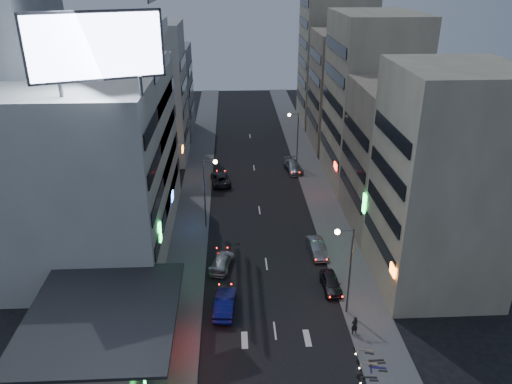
{
  "coord_description": "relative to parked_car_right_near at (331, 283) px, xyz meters",
  "views": [
    {
      "loc": [
        -3.18,
        -28.13,
        27.06
      ],
      "look_at": [
        -0.91,
        16.32,
        6.84
      ],
      "focal_mm": 35.0,
      "sensor_mm": 36.0,
      "label": 1
    }
  ],
  "objects": [
    {
      "name": "far_left_a",
      "position": [
        -21.1,
        35.52,
        9.32
      ],
      "size": [
        11.0,
        10.0,
        20.0
      ],
      "primitive_type": "cube",
      "color": "beige",
      "rests_on": "ground"
    },
    {
      "name": "street_lamp_right_far",
      "position": [
        0.3,
        30.52,
        4.69
      ],
      "size": [
        1.6,
        0.44,
        8.02
      ],
      "color": "#595B60",
      "rests_on": "sidewalk_right"
    },
    {
      "name": "shophouse_mid",
      "position": [
        9.9,
        12.52,
        7.32
      ],
      "size": [
        11.0,
        12.0,
        16.0
      ],
      "primitive_type": "cube",
      "color": "tan",
      "rests_on": "ground"
    },
    {
      "name": "shophouse_far",
      "position": [
        9.4,
        25.52,
        10.32
      ],
      "size": [
        10.0,
        14.0,
        22.0
      ],
      "primitive_type": "cube",
      "color": "#BAAD92",
      "rests_on": "ground"
    },
    {
      "name": "scooter_black_b",
      "position": [
        2.29,
        -9.22,
        -0.02
      ],
      "size": [
        0.64,
        1.78,
        1.08
      ],
      "primitive_type": null,
      "rotation": [
        0.0,
        0.0,
        1.6
      ],
      "color": "black",
      "rests_on": "sidewalk_right"
    },
    {
      "name": "shophouse_near",
      "position": [
        9.4,
        1.02,
        9.32
      ],
      "size": [
        10.0,
        11.0,
        20.0
      ],
      "primitive_type": "cube",
      "color": "#BAAD92",
      "rests_on": "ground"
    },
    {
      "name": "ground",
      "position": [
        -5.6,
        -9.48,
        -0.68
      ],
      "size": [
        180.0,
        180.0,
        0.0
      ],
      "primitive_type": "plane",
      "color": "black",
      "rests_on": "ground"
    },
    {
      "name": "far_right_b",
      "position": [
        10.4,
        54.52,
        11.32
      ],
      "size": [
        12.0,
        12.0,
        24.0
      ],
      "primitive_type": "cube",
      "color": "#BAAD92",
      "rests_on": "ground"
    },
    {
      "name": "parked_car_right_near",
      "position": [
        0.0,
        0.0,
        0.0
      ],
      "size": [
        1.7,
        4.0,
        1.35
      ],
      "primitive_type": "imported",
      "rotation": [
        0.0,
        0.0,
        0.03
      ],
      "color": "#29282D",
      "rests_on": "ground"
    },
    {
      "name": "food_court",
      "position": [
        -19.5,
        -7.48,
        1.31
      ],
      "size": [
        11.0,
        13.0,
        3.88
      ],
      "color": "#BAAD92",
      "rests_on": "ground"
    },
    {
      "name": "parked_car_left",
      "position": [
        -10.41,
        24.94,
        0.04
      ],
      "size": [
        3.03,
        5.43,
        1.43
      ],
      "primitive_type": "imported",
      "rotation": [
        0.0,
        0.0,
        3.27
      ],
      "color": "#25252A",
      "rests_on": "ground"
    },
    {
      "name": "scooter_blue",
      "position": [
        2.26,
        -10.09,
        -0.0
      ],
      "size": [
        0.91,
        1.89,
        1.11
      ],
      "primitive_type": null,
      "rotation": [
        0.0,
        0.0,
        1.4
      ],
      "color": "navy",
      "rests_on": "sidewalk_right"
    },
    {
      "name": "white_building",
      "position": [
        -22.6,
        10.52,
        8.32
      ],
      "size": [
        14.0,
        24.0,
        18.0
      ],
      "primitive_type": "cube",
      "color": "beige",
      "rests_on": "ground"
    },
    {
      "name": "sidewalk_left",
      "position": [
        -13.6,
        20.52,
        -0.62
      ],
      "size": [
        4.0,
        120.0,
        0.12
      ],
      "primitive_type": "cube",
      "color": "#4C4C4F",
      "rests_on": "ground"
    },
    {
      "name": "street_lamp_right_near",
      "position": [
        0.3,
        -3.48,
        4.69
      ],
      "size": [
        1.6,
        0.44,
        8.02
      ],
      "color": "#595B60",
      "rests_on": "sidewalk_right"
    },
    {
      "name": "scooter_silver_b",
      "position": [
        1.79,
        -8.28,
        0.02
      ],
      "size": [
        1.14,
        1.97,
        1.14
      ],
      "primitive_type": null,
      "rotation": [
        0.0,
        0.0,
        1.27
      ],
      "color": "#96999D",
      "rests_on": "sidewalk_right"
    },
    {
      "name": "billboard",
      "position": [
        -18.59,
        0.5,
        20.99
      ],
      "size": [
        9.52,
        3.75,
        6.2
      ],
      "rotation": [
        0.0,
        0.0,
        0.35
      ],
      "color": "#595B60",
      "rests_on": "white_building"
    },
    {
      "name": "scooter_silver_a",
      "position": [
        1.7,
        -9.63,
        0.02
      ],
      "size": [
        1.03,
        1.98,
        1.15
      ],
      "primitive_type": null,
      "rotation": [
        0.0,
        0.0,
        1.35
      ],
      "color": "#9A9CA1",
      "rests_on": "sidewalk_right"
    },
    {
      "name": "parked_car_right_far",
      "position": [
        0.0,
        28.85,
        0.06
      ],
      "size": [
        2.72,
        5.27,
        1.46
      ],
      "primitive_type": "imported",
      "rotation": [
        0.0,
        0.0,
        0.14
      ],
      "color": "gray",
      "rests_on": "ground"
    },
    {
      "name": "grey_tower",
      "position": [
        -31.6,
        13.52,
        16.32
      ],
      "size": [
        10.0,
        14.0,
        34.0
      ],
      "primitive_type": "cube",
      "color": "gray",
      "rests_on": "ground"
    },
    {
      "name": "parked_car_right_mid",
      "position": [
        -0.27,
        6.18,
        0.03
      ],
      "size": [
        1.83,
        4.39,
        1.41
      ],
      "primitive_type": "imported",
      "rotation": [
        0.0,
        0.0,
        0.08
      ],
      "color": "gray",
      "rests_on": "ground"
    },
    {
      "name": "street_lamp_left",
      "position": [
        -11.5,
        12.52,
        4.69
      ],
      "size": [
        1.6,
        0.44,
        8.02
      ],
      "color": "#595B60",
      "rests_on": "sidewalk_left"
    },
    {
      "name": "road_car_silver",
      "position": [
        -9.99,
        4.13,
        -0.01
      ],
      "size": [
        2.77,
        4.84,
        1.32
      ],
      "primitive_type": "imported",
      "rotation": [
        0.0,
        0.0,
        2.93
      ],
      "color": "#AFB3B8",
      "rests_on": "ground"
    },
    {
      "name": "sidewalk_right",
      "position": [
        2.4,
        20.52,
        -0.62
      ],
      "size": [
        4.0,
        120.0,
        0.12
      ],
      "primitive_type": "cube",
      "color": "#4C4C4F",
      "rests_on": "ground"
    },
    {
      "name": "person",
      "position": [
        0.7,
        -6.26,
        0.26
      ],
      "size": [
        0.69,
        0.55,
        1.63
      ],
      "primitive_type": "imported",
      "rotation": [
        0.0,
        0.0,
        3.44
      ],
      "color": "black",
      "rests_on": "sidewalk_right"
    },
    {
      "name": "road_car_blue",
      "position": [
        -9.65,
        -2.69,
        0.1
      ],
      "size": [
        2.06,
        4.83,
        1.55
      ],
      "primitive_type": "imported",
      "rotation": [
        0.0,
        0.0,
        3.05
      ],
      "color": "navy",
      "rests_on": "ground"
    },
    {
      "name": "far_left_b",
      "position": [
        -21.6,
        48.52,
        6.82
      ],
      "size": [
        12.0,
        10.0,
        15.0
      ],
      "primitive_type": "cube",
      "color": "gray",
      "rests_on": "ground"
    },
    {
      "name": "scooter_black_a",
      "position": [
        1.32,
        -10.93,
        -0.01
      ],
      "size": [
        0.76,
        1.84,
        1.1
      ],
      "primitive_type": null,
      "rotation": [
        0.0,
        0.0,
        1.48
      ],
      "color": "black",
      "rests_on": "sidewalk_right"
    },
    {
      "name": "far_right_a",
      "position": [
        9.9,
        40.52,
        8.32
      ],
      "size": [
        11.0,
        12.0,
        18.0
      ],
      "primitive_type": "cube",
      "color": "tan",
      "rests_on": "ground"
    }
  ]
}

